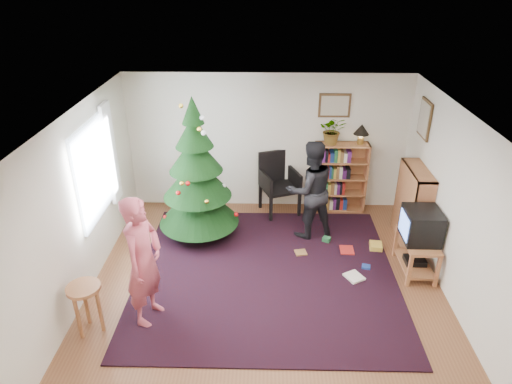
{
  "coord_description": "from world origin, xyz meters",
  "views": [
    {
      "loc": [
        -0.02,
        -5.22,
        4.16
      ],
      "look_at": [
        -0.16,
        0.82,
        1.1
      ],
      "focal_mm": 32.0,
      "sensor_mm": 36.0,
      "label": 1
    }
  ],
  "objects_px": {
    "bookshelf_back": "(340,177)",
    "potted_plant": "(333,130)",
    "person_by_chair": "(310,190)",
    "person_standing": "(143,262)",
    "table_lamp": "(362,131)",
    "tv_stand": "(416,252)",
    "crt_tv": "(421,225)",
    "stool": "(85,297)",
    "bookshelf_right": "(412,206)",
    "christmas_tree": "(197,182)",
    "picture_right": "(425,119)",
    "picture_back": "(335,105)",
    "armchair": "(280,179)"
  },
  "relations": [
    {
      "from": "christmas_tree",
      "to": "stool",
      "type": "xyz_separation_m",
      "value": [
        -1.07,
        -2.29,
        -0.47
      ]
    },
    {
      "from": "person_standing",
      "to": "table_lamp",
      "type": "xyz_separation_m",
      "value": [
        3.14,
        3.0,
        0.67
      ]
    },
    {
      "from": "picture_back",
      "to": "table_lamp",
      "type": "relative_size",
      "value": 1.52
    },
    {
      "from": "picture_right",
      "to": "bookshelf_right",
      "type": "bearing_deg",
      "value": -105.33
    },
    {
      "from": "armchair",
      "to": "person_by_chair",
      "type": "xyz_separation_m",
      "value": [
        0.47,
        -0.89,
        0.24
      ]
    },
    {
      "from": "picture_back",
      "to": "person_by_chair",
      "type": "bearing_deg",
      "value": -112.92
    },
    {
      "from": "picture_right",
      "to": "tv_stand",
      "type": "height_order",
      "value": "picture_right"
    },
    {
      "from": "tv_stand",
      "to": "person_by_chair",
      "type": "bearing_deg",
      "value": 147.11
    },
    {
      "from": "christmas_tree",
      "to": "armchair",
      "type": "bearing_deg",
      "value": 34.64
    },
    {
      "from": "armchair",
      "to": "person_standing",
      "type": "distance_m",
      "value": 3.46
    },
    {
      "from": "picture_right",
      "to": "christmas_tree",
      "type": "relative_size",
      "value": 0.25
    },
    {
      "from": "armchair",
      "to": "stool",
      "type": "xyz_separation_m",
      "value": [
        -2.43,
        -3.23,
        -0.08
      ]
    },
    {
      "from": "bookshelf_back",
      "to": "person_standing",
      "type": "height_order",
      "value": "person_standing"
    },
    {
      "from": "picture_back",
      "to": "crt_tv",
      "type": "height_order",
      "value": "picture_back"
    },
    {
      "from": "christmas_tree",
      "to": "crt_tv",
      "type": "relative_size",
      "value": 4.45
    },
    {
      "from": "christmas_tree",
      "to": "tv_stand",
      "type": "relative_size",
      "value": 2.93
    },
    {
      "from": "stool",
      "to": "table_lamp",
      "type": "distance_m",
      "value": 5.13
    },
    {
      "from": "tv_stand",
      "to": "crt_tv",
      "type": "relative_size",
      "value": 1.52
    },
    {
      "from": "bookshelf_back",
      "to": "potted_plant",
      "type": "distance_m",
      "value": 0.91
    },
    {
      "from": "picture_back",
      "to": "crt_tv",
      "type": "distance_m",
      "value": 2.58
    },
    {
      "from": "crt_tv",
      "to": "table_lamp",
      "type": "distance_m",
      "value": 2.13
    },
    {
      "from": "bookshelf_back",
      "to": "potted_plant",
      "type": "height_order",
      "value": "potted_plant"
    },
    {
      "from": "table_lamp",
      "to": "potted_plant",
      "type": "bearing_deg",
      "value": 180.0
    },
    {
      "from": "armchair",
      "to": "person_by_chair",
      "type": "distance_m",
      "value": 1.04
    },
    {
      "from": "bookshelf_right",
      "to": "stool",
      "type": "distance_m",
      "value": 5.04
    },
    {
      "from": "bookshelf_right",
      "to": "tv_stand",
      "type": "relative_size",
      "value": 1.59
    },
    {
      "from": "stool",
      "to": "bookshelf_right",
      "type": "bearing_deg",
      "value": 25.6
    },
    {
      "from": "christmas_tree",
      "to": "bookshelf_back",
      "type": "height_order",
      "value": "christmas_tree"
    },
    {
      "from": "crt_tv",
      "to": "table_lamp",
      "type": "bearing_deg",
      "value": 107.16
    },
    {
      "from": "tv_stand",
      "to": "stool",
      "type": "height_order",
      "value": "stool"
    },
    {
      "from": "potted_plant",
      "to": "person_standing",
      "type": "bearing_deg",
      "value": -131.35
    },
    {
      "from": "table_lamp",
      "to": "person_standing",
      "type": "bearing_deg",
      "value": -136.31
    },
    {
      "from": "christmas_tree",
      "to": "potted_plant",
      "type": "xyz_separation_m",
      "value": [
        2.26,
        0.97,
        0.55
      ]
    },
    {
      "from": "tv_stand",
      "to": "crt_tv",
      "type": "height_order",
      "value": "crt_tv"
    },
    {
      "from": "person_by_chair",
      "to": "crt_tv",
      "type": "bearing_deg",
      "value": 127.96
    },
    {
      "from": "christmas_tree",
      "to": "potted_plant",
      "type": "height_order",
      "value": "christmas_tree"
    },
    {
      "from": "tv_stand",
      "to": "person_standing",
      "type": "height_order",
      "value": "person_standing"
    },
    {
      "from": "person_standing",
      "to": "potted_plant",
      "type": "relative_size",
      "value": 3.52
    },
    {
      "from": "person_by_chair",
      "to": "table_lamp",
      "type": "relative_size",
      "value": 4.66
    },
    {
      "from": "bookshelf_right",
      "to": "tv_stand",
      "type": "bearing_deg",
      "value": 171.65
    },
    {
      "from": "crt_tv",
      "to": "potted_plant",
      "type": "xyz_separation_m",
      "value": [
        -1.09,
        1.9,
        0.76
      ]
    },
    {
      "from": "table_lamp",
      "to": "person_by_chair",
      "type": "bearing_deg",
      "value": -135.21
    },
    {
      "from": "tv_stand",
      "to": "bookshelf_back",
      "type": "bearing_deg",
      "value": 115.08
    },
    {
      "from": "christmas_tree",
      "to": "person_by_chair",
      "type": "height_order",
      "value": "christmas_tree"
    },
    {
      "from": "tv_stand",
      "to": "person_standing",
      "type": "xyz_separation_m",
      "value": [
        -3.73,
        -1.1,
        0.56
      ]
    },
    {
      "from": "armchair",
      "to": "person_standing",
      "type": "xyz_separation_m",
      "value": [
        -1.74,
        -2.97,
        0.27
      ]
    },
    {
      "from": "picture_right",
      "to": "stool",
      "type": "xyz_separation_m",
      "value": [
        -4.68,
        -2.67,
        -1.42
      ]
    },
    {
      "from": "picture_right",
      "to": "bookshelf_back",
      "type": "distance_m",
      "value": 1.82
    },
    {
      "from": "person_by_chair",
      "to": "potted_plant",
      "type": "bearing_deg",
      "value": -133.97
    },
    {
      "from": "picture_back",
      "to": "christmas_tree",
      "type": "height_order",
      "value": "christmas_tree"
    }
  ]
}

